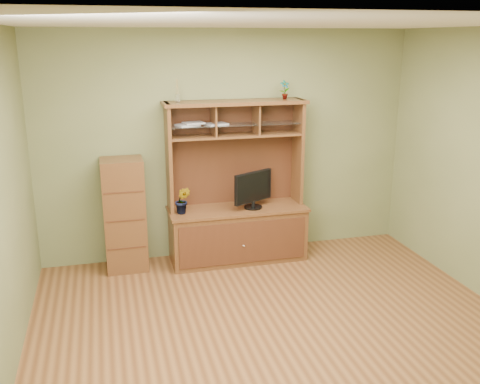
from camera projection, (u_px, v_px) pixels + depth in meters
name	position (u px, v px, depth m)	size (l,w,h in m)	color
room	(282.00, 189.00, 4.55)	(4.54, 4.04, 2.74)	#563118
media_hutch	(237.00, 217.00, 6.40)	(1.66, 0.61, 1.90)	#432513
monitor	(253.00, 189.00, 6.26)	(0.51, 0.30, 0.44)	black
orchid_plant	(183.00, 200.00, 6.08)	(0.17, 0.14, 0.32)	#30521C
top_plant	(285.00, 90.00, 6.20)	(0.12, 0.08, 0.22)	#326623
reed_diffuser	(177.00, 93.00, 5.90)	(0.05, 0.05, 0.26)	silver
magazines	(199.00, 124.00, 6.05)	(0.62, 0.25, 0.04)	#A0A0A4
side_cabinet	(125.00, 215.00, 6.09)	(0.46, 0.42, 1.30)	#432513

